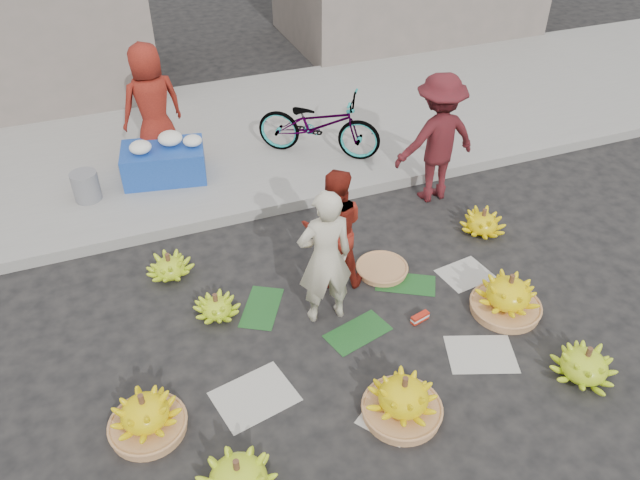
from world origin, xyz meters
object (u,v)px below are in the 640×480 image
object	(u,v)px
banana_bunch_4	(508,296)
bicycle	(319,124)
vendor_cream	(325,258)
banana_bunch_0	(145,415)
flower_table	(164,160)

from	to	relation	value
banana_bunch_4	bicycle	world-z (taller)	bicycle
bicycle	vendor_cream	bearing A→B (deg)	-164.98
banana_bunch_0	bicycle	bearing A→B (deg)	51.41
banana_bunch_0	vendor_cream	bearing A→B (deg)	21.66
banana_bunch_4	bicycle	size ratio (longest dim) A/B	0.47
banana_bunch_0	banana_bunch_4	bearing A→B (deg)	2.30
banana_bunch_4	banana_bunch_0	bearing A→B (deg)	-177.70
banana_bunch_0	bicycle	size ratio (longest dim) A/B	0.37
vendor_cream	bicycle	distance (m)	3.22
banana_bunch_0	flower_table	size ratio (longest dim) A/B	0.56
banana_bunch_0	vendor_cream	size ratio (longest dim) A/B	0.43
vendor_cream	flower_table	distance (m)	3.36
banana_bunch_0	flower_table	distance (m)	4.03
banana_bunch_0	vendor_cream	world-z (taller)	vendor_cream
banana_bunch_4	vendor_cream	size ratio (longest dim) A/B	0.54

